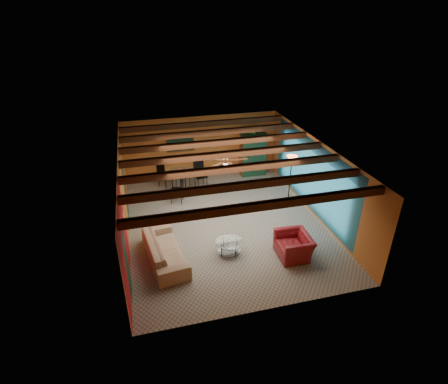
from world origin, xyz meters
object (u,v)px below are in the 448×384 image
object	(u,v)px
sofa	(165,250)
vase	(180,163)
floor_lamp	(290,181)
armchair	(294,245)
coffee_table	(229,247)
potted_plant	(254,129)
armoire	(253,155)
dining_table	(181,178)

from	to	relation	value
sofa	vase	bearing A→B (deg)	-22.11
floor_lamp	armchair	bearing A→B (deg)	-110.83
armchair	vase	distance (m)	5.69
sofa	floor_lamp	bearing A→B (deg)	-73.37
floor_lamp	sofa	bearing A→B (deg)	-155.92
sofa	coffee_table	world-z (taller)	sofa
sofa	floor_lamp	xyz separation A→B (m)	(4.86, 2.17, 0.63)
coffee_table	potted_plant	bearing A→B (deg)	64.69
armoire	coffee_table	bearing A→B (deg)	-115.90
floor_lamp	vase	size ratio (longest dim) A/B	11.31
dining_table	armoire	world-z (taller)	armoire
coffee_table	floor_lamp	bearing A→B (deg)	38.47
dining_table	vase	bearing A→B (deg)	0.00
armchair	floor_lamp	size ratio (longest dim) A/B	0.55
armchair	floor_lamp	distance (m)	3.19
armchair	armoire	bearing A→B (deg)	175.52
armchair	coffee_table	world-z (taller)	armchair
armchair	potted_plant	xyz separation A→B (m)	(0.66, 5.86, 1.70)
coffee_table	vase	size ratio (longest dim) A/B	4.80
dining_table	potted_plant	distance (m)	3.73
dining_table	potted_plant	size ratio (longest dim) A/B	4.74
potted_plant	vase	bearing A→B (deg)	-164.69
sofa	armoire	size ratio (longest dim) A/B	1.31
armchair	dining_table	size ratio (longest dim) A/B	0.48
armchair	floor_lamp	world-z (taller)	floor_lamp
dining_table	potted_plant	world-z (taller)	potted_plant
sofa	vase	xyz separation A→B (m)	(1.10, 4.20, 0.90)
sofa	armoire	distance (m)	6.77
coffee_table	potted_plant	xyz separation A→B (m)	(2.49, 5.28, 1.84)
sofa	armchair	bearing A→B (deg)	-108.82
sofa	vase	distance (m)	4.44
vase	armchair	bearing A→B (deg)	-61.89
potted_plant	floor_lamp	bearing A→B (deg)	-81.29
armoire	floor_lamp	world-z (taller)	floor_lamp
sofa	potted_plant	bearing A→B (deg)	-48.25
coffee_table	dining_table	world-z (taller)	dining_table
dining_table	floor_lamp	size ratio (longest dim) A/B	1.14
floor_lamp	potted_plant	bearing A→B (deg)	98.71
dining_table	potted_plant	xyz separation A→B (m)	(3.31, 0.91, 1.47)
sofa	armoire	world-z (taller)	armoire
dining_table	floor_lamp	world-z (taller)	floor_lamp
coffee_table	armoire	size ratio (longest dim) A/B	0.46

